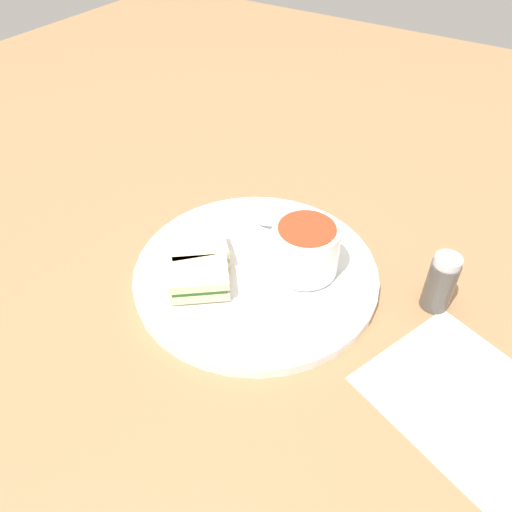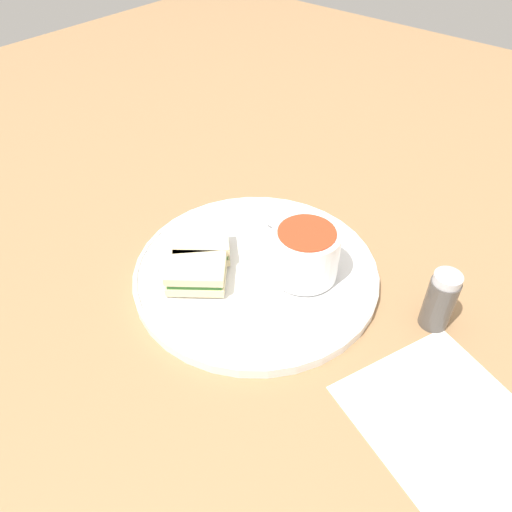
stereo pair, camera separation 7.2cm
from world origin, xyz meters
name	(u,v)px [view 2 (the right image)]	position (x,y,z in m)	size (l,w,h in m)	color
ground_plane	(256,277)	(0.00, 0.00, 0.00)	(2.40, 2.40, 0.00)	#9E754C
plate	(256,272)	(0.00, 0.00, 0.01)	(0.36, 0.36, 0.02)	white
soup_bowl	(305,253)	(0.04, -0.06, 0.06)	(0.10, 0.10, 0.08)	white
spoon	(279,224)	(0.10, 0.03, 0.02)	(0.04, 0.10, 0.01)	silver
sandwich_half_near	(201,246)	(-0.03, 0.08, 0.04)	(0.10, 0.10, 0.03)	beige
sandwich_half_far	(196,273)	(-0.08, 0.04, 0.04)	(0.10, 0.10, 0.03)	beige
salt_shaker	(440,301)	(0.09, -0.24, 0.04)	(0.04, 0.04, 0.09)	#4C4742
menu_sheet	(463,440)	(-0.05, -0.34, 0.00)	(0.27, 0.31, 0.00)	white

